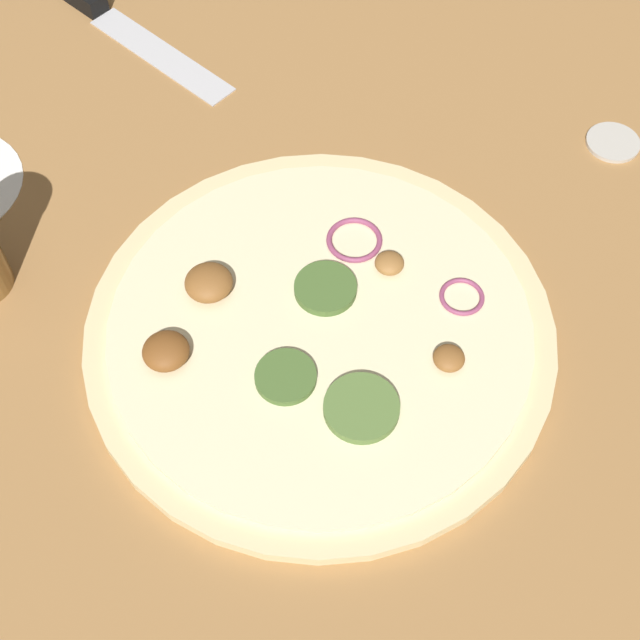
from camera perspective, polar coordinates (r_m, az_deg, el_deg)
ground_plane at (r=0.64m, az=-0.00°, el=-1.01°), size 3.00×3.00×0.00m
pizza at (r=0.64m, az=-0.10°, el=-0.65°), size 0.34×0.34×0.03m
knife at (r=0.91m, az=-14.35°, el=18.98°), size 0.13×0.24×0.02m
loose_cap at (r=0.80m, az=18.28°, el=10.83°), size 0.04×0.04×0.01m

